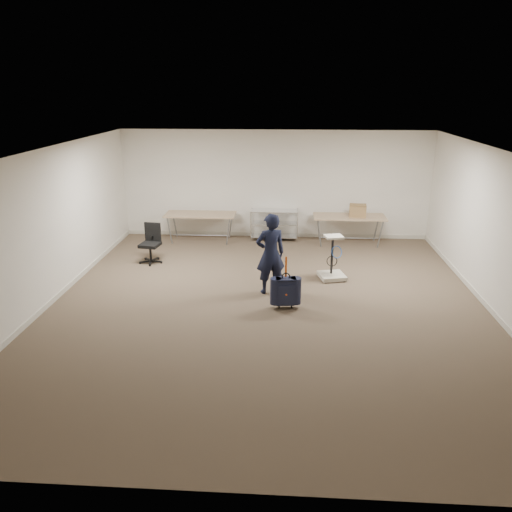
{
  "coord_description": "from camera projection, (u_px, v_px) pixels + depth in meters",
  "views": [
    {
      "loc": [
        0.34,
        -8.4,
        3.82
      ],
      "look_at": [
        -0.23,
        0.3,
        0.86
      ],
      "focal_mm": 35.0,
      "sensor_mm": 36.0,
      "label": 1
    }
  ],
  "objects": [
    {
      "name": "folding_table_left",
      "position": [
        200.0,
        216.0,
        12.82
      ],
      "size": [
        1.8,
        0.75,
        0.73
      ],
      "color": "tan",
      "rests_on": "ground"
    },
    {
      "name": "ground",
      "position": [
        267.0,
        305.0,
        9.19
      ],
      "size": [
        9.0,
        9.0,
        0.0
      ],
      "primitive_type": "plane",
      "color": "#48372B",
      "rests_on": "ground"
    },
    {
      "name": "suitcase",
      "position": [
        286.0,
        291.0,
        8.97
      ],
      "size": [
        0.38,
        0.25,
        0.98
      ],
      "color": "black",
      "rests_on": "ground"
    },
    {
      "name": "room_shell",
      "position": [
        270.0,
        276.0,
        10.48
      ],
      "size": [
        8.0,
        9.0,
        9.0
      ],
      "color": "white",
      "rests_on": "ground"
    },
    {
      "name": "folding_table_right",
      "position": [
        349.0,
        218.0,
        12.59
      ],
      "size": [
        1.8,
        0.75,
        0.73
      ],
      "color": "tan",
      "rests_on": "ground"
    },
    {
      "name": "equipment_cart",
      "position": [
        332.0,
        268.0,
        10.39
      ],
      "size": [
        0.62,
        0.62,
        0.94
      ],
      "color": "beige",
      "rests_on": "ground"
    },
    {
      "name": "office_chair",
      "position": [
        151.0,
        251.0,
        11.38
      ],
      "size": [
        0.54,
        0.54,
        0.89
      ],
      "color": "black",
      "rests_on": "ground"
    },
    {
      "name": "cardboard_box",
      "position": [
        358.0,
        211.0,
        12.48
      ],
      "size": [
        0.43,
        0.34,
        0.31
      ],
      "primitive_type": "cube",
      "rotation": [
        0.0,
        0.0,
        -0.08
      ],
      "color": "#996C47",
      "rests_on": "folding_table_right"
    },
    {
      "name": "wire_shelf",
      "position": [
        274.0,
        223.0,
        13.01
      ],
      "size": [
        1.22,
        0.47,
        0.8
      ],
      "color": "silver",
      "rests_on": "ground"
    },
    {
      "name": "person",
      "position": [
        270.0,
        254.0,
        9.52
      ],
      "size": [
        0.67,
        0.55,
        1.59
      ],
      "primitive_type": "imported",
      "rotation": [
        0.0,
        0.0,
        3.49
      ],
      "color": "black",
      "rests_on": "ground"
    }
  ]
}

